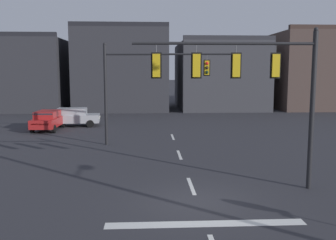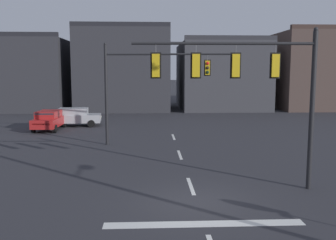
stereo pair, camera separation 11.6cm
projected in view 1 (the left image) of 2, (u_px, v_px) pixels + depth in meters
ground_plane at (197, 202)px, 13.94m from camera, size 400.00×400.00×0.00m
stop_bar_paint at (206, 224)px, 11.96m from camera, size 6.40×0.50×0.01m
lane_centreline at (191, 186)px, 15.92m from camera, size 0.16×26.40×0.01m
signal_mast_near_side at (250, 78)px, 14.96m from camera, size 7.34×0.45×6.54m
signal_mast_far_side at (145, 77)px, 24.19m from camera, size 8.57×1.06×6.65m
car_lot_nearside at (74, 117)px, 33.12m from camera, size 4.55×2.16×1.61m
car_lot_middle at (48, 120)px, 30.95m from camera, size 2.03×4.50×1.61m
building_row at (232, 73)px, 49.20m from camera, size 55.53×13.84×10.34m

